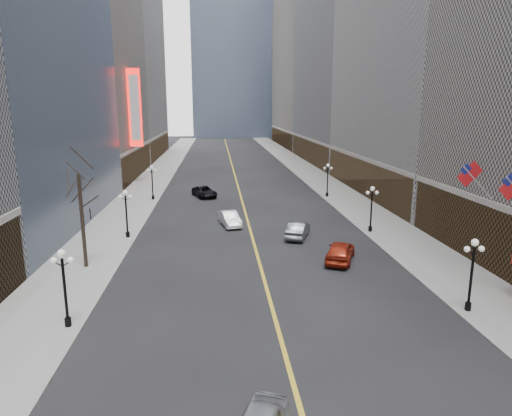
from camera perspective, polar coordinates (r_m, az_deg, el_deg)
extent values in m
cube|color=gray|center=(67.88, 9.87, 2.07)|extent=(6.00, 230.00, 0.15)
cube|color=gray|center=(66.52, -14.16, 1.65)|extent=(6.00, 230.00, 0.15)
cube|color=gold|center=(75.58, -2.42, 3.26)|extent=(0.25, 200.00, 0.02)
cube|color=#463A2E|center=(66.86, 14.04, 3.91)|extent=(2.80, 35.00, 5.00)
cube|color=gray|center=(106.51, 14.02, 18.58)|extent=(26.00, 40.00, 48.00)
cube|color=#463A2E|center=(103.27, 7.23, 7.14)|extent=(2.80, 39.00, 5.00)
cube|color=#A19385|center=(148.49, 8.53, 19.73)|extent=(26.00, 46.00, 62.00)
cube|color=#463A2E|center=(145.45, 3.66, 8.78)|extent=(2.80, 45.00, 5.00)
cube|color=#A19385|center=(86.70, -24.42, 19.99)|extent=(26.00, 30.00, 50.00)
cube|color=#463A2E|center=(83.45, -15.45, 5.50)|extent=(2.80, 29.00, 5.00)
cube|color=beige|center=(120.90, -19.26, 23.28)|extent=(26.00, 38.00, 72.00)
cube|color=#463A2E|center=(116.89, -12.49, 7.57)|extent=(2.80, 37.00, 5.00)
cylinder|color=black|center=(31.13, 24.98, -11.08)|extent=(0.36, 0.36, 0.50)
cylinder|color=black|center=(30.50, 25.28, -8.06)|extent=(0.16, 0.16, 4.00)
sphere|color=white|center=(29.82, 25.70, -3.91)|extent=(0.44, 0.44, 0.44)
sphere|color=white|center=(29.70, 24.87, -4.70)|extent=(0.36, 0.36, 0.36)
sphere|color=white|center=(30.15, 26.36, -4.59)|extent=(0.36, 0.36, 0.36)
cylinder|color=black|center=(46.64, 14.09, -2.54)|extent=(0.36, 0.36, 0.50)
cylinder|color=black|center=(46.22, 14.20, -0.44)|extent=(0.16, 0.16, 4.00)
sphere|color=white|center=(45.77, 14.36, 2.36)|extent=(0.44, 0.44, 0.44)
sphere|color=white|center=(45.69, 13.80, 1.87)|extent=(0.36, 0.36, 0.36)
sphere|color=white|center=(45.99, 14.86, 1.88)|extent=(0.36, 0.36, 0.36)
cylinder|color=black|center=(63.47, 8.87, 1.68)|extent=(0.36, 0.36, 0.50)
cylinder|color=black|center=(63.17, 8.92, 3.23)|extent=(0.16, 0.16, 4.00)
sphere|color=white|center=(62.84, 8.99, 5.30)|extent=(0.44, 0.44, 0.44)
sphere|color=white|center=(62.78, 8.58, 4.94)|extent=(0.36, 0.36, 0.36)
sphere|color=white|center=(63.00, 9.38, 4.94)|extent=(0.36, 0.36, 0.36)
cylinder|color=black|center=(28.53, -22.44, -13.02)|extent=(0.36, 0.36, 0.50)
cylinder|color=black|center=(27.85, -22.75, -9.76)|extent=(0.16, 0.16, 4.00)
sphere|color=white|center=(27.10, -23.16, -5.25)|extent=(0.44, 0.44, 0.44)
sphere|color=white|center=(27.36, -23.99, -6.04)|extent=(0.36, 0.36, 0.36)
sphere|color=white|center=(27.08, -22.18, -6.06)|extent=(0.36, 0.36, 0.36)
cylinder|color=black|center=(44.95, -15.74, -3.20)|extent=(0.36, 0.36, 0.50)
cylinder|color=black|center=(44.52, -15.87, -1.03)|extent=(0.16, 0.16, 4.00)
sphere|color=white|center=(44.05, -16.05, 1.87)|extent=(0.44, 0.44, 0.44)
sphere|color=white|center=(44.21, -16.59, 1.35)|extent=(0.36, 0.36, 0.36)
sphere|color=white|center=(44.04, -15.44, 1.38)|extent=(0.36, 0.36, 0.36)
cylinder|color=black|center=(62.24, -12.75, 1.30)|extent=(0.36, 0.36, 0.50)
cylinder|color=black|center=(61.93, -12.82, 2.88)|extent=(0.16, 0.16, 4.00)
sphere|color=white|center=(61.60, -12.93, 4.99)|extent=(0.44, 0.44, 0.44)
sphere|color=white|center=(61.71, -13.33, 4.61)|extent=(0.36, 0.36, 0.36)
sphere|color=white|center=(61.59, -12.50, 4.64)|extent=(0.36, 0.36, 0.36)
cube|color=navy|center=(32.39, 29.06, 3.07)|extent=(0.88, 0.06, 0.88)
cylinder|color=#B2B2B7|center=(37.23, 25.96, 2.87)|extent=(2.49, 0.12, 2.49)
cube|color=red|center=(36.81, 25.18, 3.87)|extent=(1.94, 0.04, 1.94)
cube|color=navy|center=(36.59, 24.76, 4.42)|extent=(0.88, 0.06, 0.88)
cube|color=red|center=(75.56, -14.92, 11.99)|extent=(2.00, 0.50, 12.00)
cube|color=white|center=(75.55, -14.88, 11.99)|extent=(1.40, 0.55, 10.00)
cylinder|color=#2D231C|center=(36.98, -20.87, -1.57)|extent=(0.28, 0.28, 7.20)
imported|color=silver|center=(47.90, -3.29, -1.34)|extent=(2.49, 4.79, 1.50)
imported|color=black|center=(63.42, -6.47, 2.04)|extent=(3.98, 5.76, 1.46)
imported|color=maroon|center=(37.57, 10.49, -5.33)|extent=(3.74, 5.36, 1.69)
imported|color=#4F5357|center=(43.72, 5.28, -2.70)|extent=(3.18, 4.99, 1.55)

